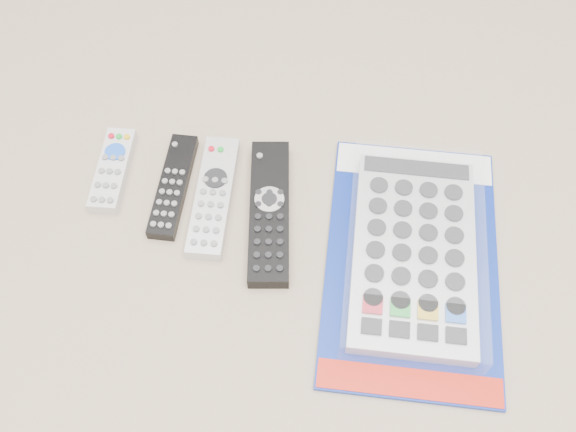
# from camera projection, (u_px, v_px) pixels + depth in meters

# --- Properties ---
(remote_small_grey) EXTENTS (0.05, 0.14, 0.02)m
(remote_small_grey) POSITION_uv_depth(u_px,v_px,m) (113.00, 170.00, 0.92)
(remote_small_grey) COLOR #BBBBBD
(remote_small_grey) RESTS_ON ground
(remote_slim_black) EXTENTS (0.04, 0.17, 0.02)m
(remote_slim_black) POSITION_uv_depth(u_px,v_px,m) (173.00, 186.00, 0.91)
(remote_slim_black) COLOR black
(remote_slim_black) RESTS_ON ground
(remote_silver_dvd) EXTENTS (0.05, 0.19, 0.02)m
(remote_silver_dvd) POSITION_uv_depth(u_px,v_px,m) (214.00, 197.00, 0.90)
(remote_silver_dvd) COLOR #BBBBC0
(remote_silver_dvd) RESTS_ON ground
(remote_large_black) EXTENTS (0.08, 0.23, 0.02)m
(remote_large_black) POSITION_uv_depth(u_px,v_px,m) (269.00, 212.00, 0.88)
(remote_large_black) COLOR black
(remote_large_black) RESTS_ON ground
(jumbo_remote_packaged) EXTENTS (0.23, 0.37, 0.05)m
(jumbo_remote_packaged) POSITION_uv_depth(u_px,v_px,m) (414.00, 251.00, 0.84)
(jumbo_remote_packaged) COLOR navy
(jumbo_remote_packaged) RESTS_ON ground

